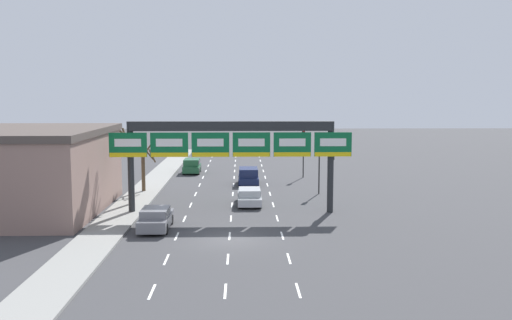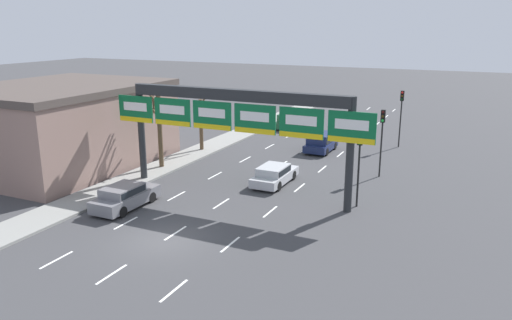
% 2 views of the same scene
% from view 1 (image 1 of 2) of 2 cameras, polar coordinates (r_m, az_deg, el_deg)
% --- Properties ---
extents(ground_plane, '(220.00, 220.00, 0.00)m').
position_cam_1_polar(ground_plane, '(35.01, -2.69, -8.01)').
color(ground_plane, '#3D3D3F').
extents(sidewalk_left, '(2.80, 110.00, 0.15)m').
position_cam_1_polar(sidewalk_left, '(36.06, -15.63, -7.69)').
color(sidewalk_left, gray).
rests_on(sidewalk_left, ground_plane).
extents(lane_dashes, '(6.72, 67.00, 0.01)m').
position_cam_1_polar(lane_dashes, '(48.19, -2.37, -3.93)').
color(lane_dashes, white).
rests_on(lane_dashes, ground_plane).
extents(sign_gantry, '(17.76, 0.70, 6.83)m').
position_cam_1_polar(sign_gantry, '(41.97, -2.52, 1.94)').
color(sign_gantry, '#232628').
rests_on(sign_gantry, ground_plane).
extents(building_near, '(12.18, 15.15, 6.29)m').
position_cam_1_polar(building_near, '(46.09, -22.49, -0.96)').
color(building_near, gray).
rests_on(building_near, ground_plane).
extents(suv_green, '(1.85, 3.92, 1.60)m').
position_cam_1_polar(suv_green, '(64.03, -6.43, -0.52)').
color(suv_green, '#235B38').
rests_on(suv_green, ground_plane).
extents(suv_navy, '(1.98, 4.06, 1.62)m').
position_cam_1_polar(suv_navy, '(55.69, -0.76, -1.54)').
color(suv_navy, '#19234C').
rests_on(suv_navy, ground_plane).
extents(car_silver, '(1.90, 4.58, 1.33)m').
position_cam_1_polar(car_silver, '(45.65, -0.66, -3.61)').
color(car_silver, '#B7B7BC').
rests_on(car_silver, ground_plane).
extents(car_grey, '(1.88, 4.61, 1.44)m').
position_cam_1_polar(car_grey, '(38.05, -10.00, -5.72)').
color(car_grey, slate).
rests_on(car_grey, ground_plane).
extents(traffic_light_near_gantry, '(0.30, 0.35, 5.09)m').
position_cam_1_polar(traffic_light_near_gantry, '(60.25, 4.77, 1.65)').
color(traffic_light_near_gantry, black).
rests_on(traffic_light_near_gantry, ground_plane).
extents(traffic_light_mid_block, '(0.30, 0.35, 4.74)m').
position_cam_1_polar(traffic_light_mid_block, '(43.85, 7.62, -0.57)').
color(traffic_light_mid_block, black).
rests_on(traffic_light_mid_block, ground_plane).
extents(traffic_light_far_end, '(0.30, 0.35, 4.91)m').
position_cam_1_polar(traffic_light_far_end, '(50.52, 6.35, 0.52)').
color(traffic_light_far_end, black).
rests_on(traffic_light_far_end, ground_plane).
extents(tree_bare_closest, '(1.54, 1.60, 6.04)m').
position_cam_1_polar(tree_bare_closest, '(45.98, -12.50, -0.37)').
color(tree_bare_closest, brown).
rests_on(tree_bare_closest, sidewalk_left).
extents(tree_bare_second, '(1.65, 1.83, 4.67)m').
position_cam_1_polar(tree_bare_second, '(51.95, -11.10, -0.30)').
color(tree_bare_second, brown).
rests_on(tree_bare_second, sidewalk_left).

